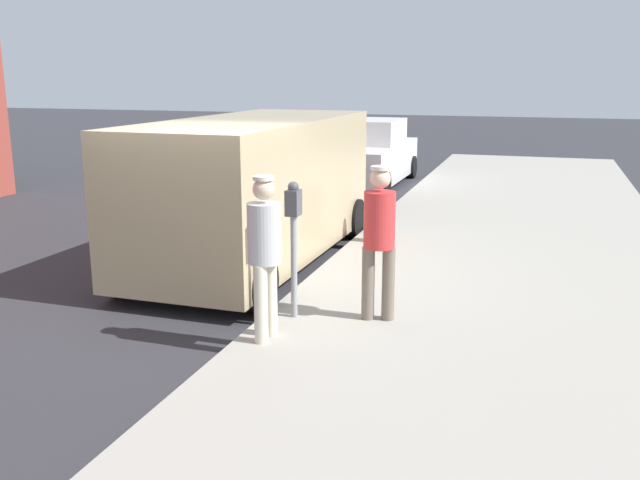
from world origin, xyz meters
TOP-DOWN VIEW (x-y plane):
  - ground_plane at (0.00, 0.00)m, footprint 80.00×80.00m
  - sidewalk_slab at (3.50, 0.00)m, footprint 5.00×32.00m
  - parking_meter_near at (1.35, -0.63)m, footprint 0.14×0.18m
  - pedestrian_in_red at (2.25, -0.42)m, footprint 0.35×0.34m
  - pedestrian_in_gray at (1.30, -1.34)m, footprint 0.34×0.36m
  - parked_van at (-0.15, 1.83)m, footprint 2.19×5.23m
  - parked_sedan_ahead at (-0.39, 9.60)m, footprint 1.96×4.41m
  - fire_hydrant at (1.45, 3.13)m, footprint 0.24×0.24m

SIDE VIEW (x-z plane):
  - ground_plane at x=0.00m, z-range 0.00..0.00m
  - sidewalk_slab at x=3.50m, z-range 0.00..0.15m
  - fire_hydrant at x=1.45m, z-range 0.14..1.00m
  - parked_sedan_ahead at x=-0.39m, z-range -0.08..1.57m
  - pedestrian_in_gray at x=1.30m, z-range 0.27..1.94m
  - pedestrian_in_red at x=2.25m, z-range 0.27..1.97m
  - parked_van at x=-0.15m, z-range 0.08..2.23m
  - parking_meter_near at x=1.35m, z-range 0.42..1.94m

